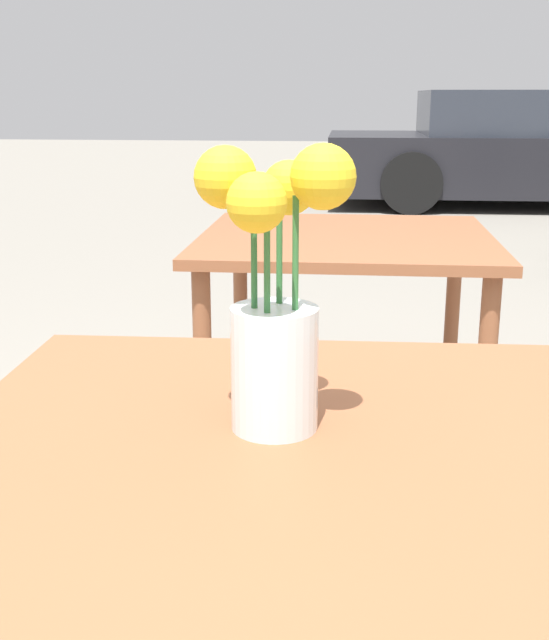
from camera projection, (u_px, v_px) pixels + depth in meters
table_front at (282, 533)px, 0.94m from camera, size 0.81×0.77×0.74m
flower_vase at (274, 310)px, 0.89m from camera, size 0.17×0.17×0.32m
table_back at (345, 266)px, 2.44m from camera, size 0.88×0.87×0.71m
parked_car at (535, 151)px, 8.35m from camera, size 4.30×1.84×1.17m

